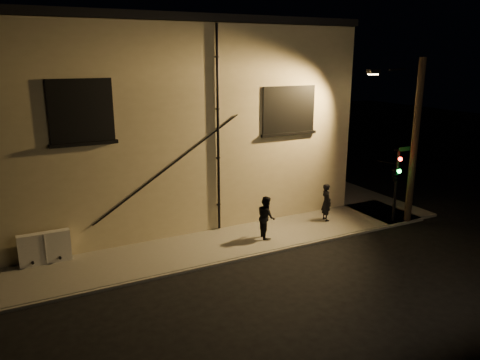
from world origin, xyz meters
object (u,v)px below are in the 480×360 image
pedestrian_b (266,217)px  streetlamp_pole (412,138)px  traffic_signal (396,173)px  pedestrian_a (326,202)px  utility_cabinet (45,248)px

pedestrian_b → streetlamp_pole: (6.55, -1.11, 2.84)m
pedestrian_b → traffic_signal: (5.84, -1.03, 1.36)m
pedestrian_b → traffic_signal: traffic_signal is taller
pedestrian_a → pedestrian_b: pedestrian_b is taller
utility_cabinet → traffic_signal: size_ratio=0.53×
pedestrian_b → streetlamp_pole: bearing=-86.8°
traffic_signal → streetlamp_pole: bearing=-6.0°
utility_cabinet → pedestrian_a: bearing=-4.8°
streetlamp_pole → pedestrian_b: bearing=170.4°
traffic_signal → pedestrian_a: bearing=147.5°
traffic_signal → streetlamp_pole: size_ratio=0.46×
pedestrian_a → streetlamp_pole: (3.15, -1.63, 2.86)m
utility_cabinet → pedestrian_b: bearing=-10.3°
pedestrian_a → pedestrian_b: (-3.40, -0.52, 0.02)m
pedestrian_b → traffic_signal: size_ratio=0.52×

